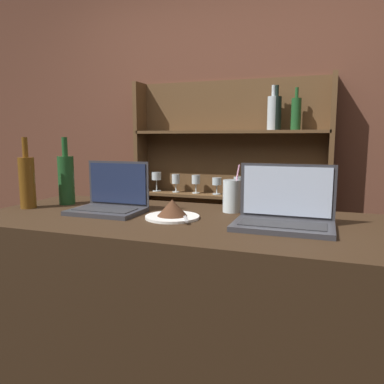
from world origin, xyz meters
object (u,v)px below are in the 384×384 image
object	(u,v)px
wine_bottle_amber	(27,181)
cake_plate	(172,211)
laptop_far	(284,213)
wine_bottle_green	(66,179)
laptop_near	(111,201)
water_glass	(232,196)

from	to	relation	value
wine_bottle_amber	cake_plate	bearing A→B (deg)	1.31
laptop_far	wine_bottle_green	size ratio (longest dim) A/B	1.08
cake_plate	wine_bottle_green	xyz separation A→B (m)	(-0.59, 0.13, 0.09)
wine_bottle_amber	laptop_near	bearing A→B (deg)	6.65
laptop_near	laptop_far	size ratio (longest dim) A/B	0.86
laptop_near	water_glass	size ratio (longest dim) A/B	1.45
water_glass	wine_bottle_amber	bearing A→B (deg)	-166.12
cake_plate	laptop_far	bearing A→B (deg)	0.38
laptop_near	cake_plate	xyz separation A→B (m)	(0.29, -0.03, -0.02)
laptop_far	wine_bottle_amber	xyz separation A→B (m)	(-1.11, -0.02, 0.07)
cake_plate	wine_bottle_amber	world-z (taller)	wine_bottle_amber
laptop_far	water_glass	world-z (taller)	laptop_far
water_glass	wine_bottle_amber	xyz separation A→B (m)	(-0.87, -0.22, 0.05)
laptop_far	wine_bottle_amber	size ratio (longest dim) A/B	1.09
water_glass	wine_bottle_green	distance (m)	0.78
cake_plate	water_glass	xyz separation A→B (m)	(0.19, 0.20, 0.04)
laptop_far	water_glass	xyz separation A→B (m)	(-0.24, 0.20, 0.02)
cake_plate	wine_bottle_green	distance (m)	0.61
wine_bottle_amber	laptop_far	bearing A→B (deg)	0.95
laptop_far	water_glass	size ratio (longest dim) A/B	1.69
laptop_far	cake_plate	size ratio (longest dim) A/B	1.61
wine_bottle_green	wine_bottle_amber	bearing A→B (deg)	-124.52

